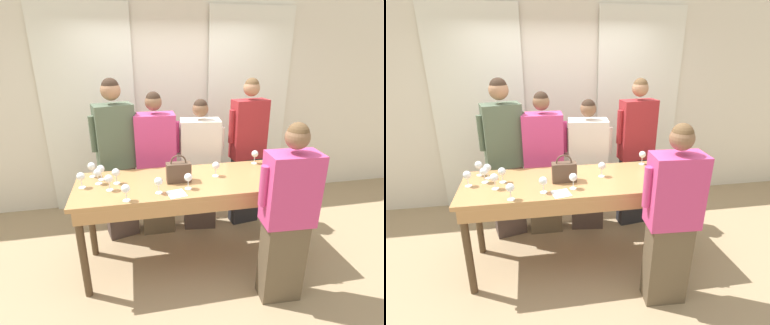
{
  "view_description": "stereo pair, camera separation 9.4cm",
  "coord_description": "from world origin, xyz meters",
  "views": [
    {
      "loc": [
        -0.54,
        -2.63,
        2.17
      ],
      "look_at": [
        0.0,
        0.08,
        1.11
      ],
      "focal_mm": 28.0,
      "sensor_mm": 36.0,
      "label": 1
    },
    {
      "loc": [
        -0.45,
        -2.65,
        2.17
      ],
      "look_at": [
        0.0,
        0.08,
        1.11
      ],
      "focal_mm": 28.0,
      "sensor_mm": 36.0,
      "label": 2
    }
  ],
  "objects": [
    {
      "name": "wine_glass_center_right",
      "position": [
        -0.88,
        0.17,
        1.07
      ],
      "size": [
        0.08,
        0.08,
        0.15
      ],
      "color": "white",
      "rests_on": "tasting_bar"
    },
    {
      "name": "wine_glass_center_left",
      "position": [
        -0.98,
        0.27,
        1.07
      ],
      "size": [
        0.08,
        0.08,
        0.15
      ],
      "color": "white",
      "rests_on": "tasting_bar"
    },
    {
      "name": "host_pouring",
      "position": [
        0.67,
        -0.65,
        0.84
      ],
      "size": [
        0.54,
        0.27,
        1.65
      ],
      "color": "brown",
      "rests_on": "ground_plane"
    },
    {
      "name": "wine_glass_front_left",
      "position": [
        0.75,
        0.3,
        1.07
      ],
      "size": [
        0.08,
        0.08,
        0.15
      ],
      "color": "white",
      "rests_on": "tasting_bar"
    },
    {
      "name": "ground_plane",
      "position": [
        0.0,
        0.0,
        0.0
      ],
      "size": [
        18.0,
        18.0,
        0.0
      ],
      "primitive_type": "plane",
      "color": "tan"
    },
    {
      "name": "wine_glass_back_left",
      "position": [
        -0.8,
        -0.08,
        1.07
      ],
      "size": [
        0.08,
        0.08,
        0.15
      ],
      "color": "white",
      "rests_on": "tasting_bar"
    },
    {
      "name": "wine_glass_near_host",
      "position": [
        -1.05,
        0.02,
        1.07
      ],
      "size": [
        0.08,
        0.08,
        0.15
      ],
      "color": "white",
      "rests_on": "tasting_bar"
    },
    {
      "name": "curtain_panel_left",
      "position": [
        -1.09,
        1.45,
        1.34
      ],
      "size": [
        1.18,
        0.03,
        2.69
      ],
      "color": "white",
      "rests_on": "ground_plane"
    },
    {
      "name": "wine_glass_front_right",
      "position": [
        0.23,
        0.04,
        1.07
      ],
      "size": [
        0.08,
        0.08,
        0.15
      ],
      "color": "white",
      "rests_on": "tasting_bar"
    },
    {
      "name": "guest_cream_sweater",
      "position": [
        0.21,
        0.66,
        0.81
      ],
      "size": [
        0.58,
        0.32,
        1.63
      ],
      "color": "#473833",
      "rests_on": "ground_plane"
    },
    {
      "name": "guest_olive_jacket",
      "position": [
        -0.75,
        0.66,
        0.97
      ],
      "size": [
        0.52,
        0.36,
        1.88
      ],
      "color": "#473833",
      "rests_on": "ground_plane"
    },
    {
      "name": "wine_glass_by_bottle",
      "position": [
        -0.74,
        0.05,
        1.07
      ],
      "size": [
        0.08,
        0.08,
        0.15
      ],
      "color": "white",
      "rests_on": "tasting_bar"
    },
    {
      "name": "curtain_panel_right",
      "position": [
        1.09,
        1.45,
        1.34
      ],
      "size": [
        1.18,
        0.03,
        2.69
      ],
      "color": "white",
      "rests_on": "ground_plane"
    },
    {
      "name": "napkin",
      "position": [
        -0.21,
        -0.28,
        0.96
      ],
      "size": [
        0.18,
        0.18,
        0.0
      ],
      "color": "white",
      "rests_on": "tasting_bar"
    },
    {
      "name": "handbag",
      "position": [
        -0.15,
        -0.02,
        1.06
      ],
      "size": [
        0.23,
        0.1,
        0.27
      ],
      "color": "brown",
      "rests_on": "tasting_bar"
    },
    {
      "name": "wine_glass_back_right",
      "position": [
        -0.91,
        0.08,
        1.07
      ],
      "size": [
        0.08,
        0.08,
        0.15
      ],
      "color": "white",
      "rests_on": "tasting_bar"
    },
    {
      "name": "guest_pink_top",
      "position": [
        -0.31,
        0.66,
        0.87
      ],
      "size": [
        0.57,
        0.28,
        1.73
      ],
      "color": "brown",
      "rests_on": "ground_plane"
    },
    {
      "name": "tasting_bar",
      "position": [
        0.0,
        -0.03,
        0.84
      ],
      "size": [
        2.27,
        0.76,
        0.96
      ],
      "color": "#B27F4C",
      "rests_on": "ground_plane"
    },
    {
      "name": "wine_glass_front_mid",
      "position": [
        -0.64,
        -0.32,
        1.07
      ],
      "size": [
        0.08,
        0.08,
        0.15
      ],
      "color": "white",
      "rests_on": "tasting_bar"
    },
    {
      "name": "wine_glass_back_mid",
      "position": [
        -0.09,
        -0.19,
        1.07
      ],
      "size": [
        0.08,
        0.08,
        0.15
      ],
      "color": "white",
      "rests_on": "tasting_bar"
    },
    {
      "name": "wine_bottle",
      "position": [
        0.69,
        -0.3,
        1.08
      ],
      "size": [
        0.08,
        0.08,
        0.32
      ],
      "color": "black",
      "rests_on": "tasting_bar"
    },
    {
      "name": "guest_striped_shirt",
      "position": [
        0.81,
        0.66,
        0.96
      ],
      "size": [
        0.53,
        0.25,
        1.85
      ],
      "color": "#28282D",
      "rests_on": "ground_plane"
    },
    {
      "name": "wine_glass_center_mid",
      "position": [
        -0.36,
        -0.23,
        1.07
      ],
      "size": [
        0.08,
        0.08,
        0.15
      ],
      "color": "white",
      "rests_on": "tasting_bar"
    },
    {
      "name": "wall_back",
      "position": [
        0.0,
        1.52,
        1.4
      ],
      "size": [
        12.0,
        0.06,
        2.8
      ],
      "color": "silver",
      "rests_on": "ground_plane"
    }
  ]
}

